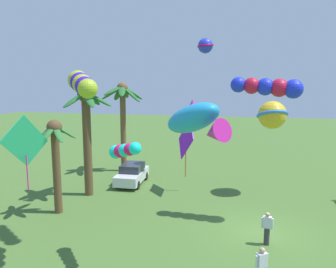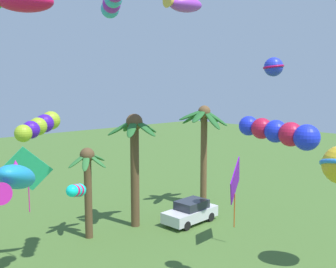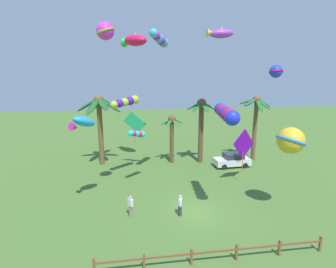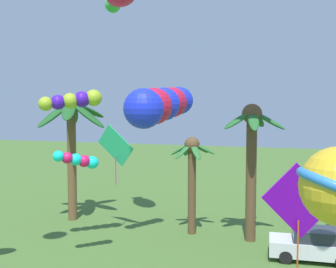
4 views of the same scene
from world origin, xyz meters
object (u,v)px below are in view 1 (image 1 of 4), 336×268
(kite_tube_3, at_px, (82,84))
(kite_diamond_8, at_px, (186,140))
(palm_tree_1, at_px, (55,149))
(spectator_0, at_px, (267,228))
(parked_car_0, at_px, (132,174))
(kite_fish_2, at_px, (195,120))
(palm_tree_0, at_px, (87,120))
(kite_tube_7, at_px, (124,150))
(kite_ball_6, at_px, (205,46))
(spectator_1, at_px, (262,267))
(kite_ball_5, at_px, (272,115))
(palm_tree_3, at_px, (123,106))
(kite_tube_4, at_px, (269,87))
(kite_diamond_11, at_px, (25,142))

(kite_tube_3, distance_m, kite_diamond_8, 11.44)
(palm_tree_1, relative_size, spectator_0, 3.46)
(palm_tree_1, relative_size, parked_car_0, 1.39)
(kite_fish_2, bearing_deg, palm_tree_1, 49.12)
(palm_tree_0, xyz_separation_m, kite_tube_7, (-7.31, -5.38, -0.34))
(palm_tree_0, xyz_separation_m, kite_fish_2, (-11.30, -8.92, 1.44))
(kite_ball_6, bearing_deg, kite_fish_2, -173.96)
(palm_tree_0, xyz_separation_m, kite_ball_6, (4.29, -7.27, 5.05))
(spectator_1, relative_size, kite_ball_5, 0.62)
(palm_tree_0, xyz_separation_m, spectator_0, (-4.58, -11.39, -4.33))
(palm_tree_1, relative_size, spectator_1, 3.46)
(palm_tree_1, relative_size, kite_diamond_8, 1.31)
(palm_tree_3, distance_m, kite_tube_4, 13.90)
(spectator_0, relative_size, kite_diamond_11, 0.46)
(kite_ball_5, xyz_separation_m, kite_tube_7, (-10.42, 6.59, -0.65))
(palm_tree_0, height_order, kite_tube_4, kite_tube_4)
(kite_tube_4, xyz_separation_m, kite_diamond_8, (3.78, 5.12, -3.67))
(kite_diamond_8, height_order, kite_diamond_11, kite_diamond_11)
(palm_tree_3, xyz_separation_m, spectator_1, (-14.54, -10.91, -4.85))
(kite_fish_2, bearing_deg, kite_diamond_8, 11.06)
(kite_tube_3, height_order, kite_tube_7, kite_tube_3)
(parked_car_0, bearing_deg, kite_fish_2, -154.35)
(parked_car_0, distance_m, kite_fish_2, 17.00)
(kite_diamond_8, bearing_deg, kite_fish_2, -168.94)
(kite_fish_2, bearing_deg, kite_tube_3, 57.52)
(parked_car_0, bearing_deg, kite_tube_3, -169.59)
(palm_tree_0, relative_size, kite_tube_4, 1.96)
(kite_ball_6, bearing_deg, kite_tube_3, 165.74)
(palm_tree_0, relative_size, parked_car_0, 1.85)
(spectator_1, bearing_deg, kite_tube_7, 82.14)
(palm_tree_1, relative_size, kite_tube_7, 3.11)
(spectator_1, bearing_deg, kite_diamond_11, 86.30)
(palm_tree_1, xyz_separation_m, kite_ball_6, (7.59, -7.60, 6.35))
(parked_car_0, xyz_separation_m, spectator_0, (-7.67, -9.37, 0.06))
(palm_tree_1, bearing_deg, palm_tree_0, -5.62)
(kite_ball_6, distance_m, kite_diamond_11, 14.35)
(spectator_1, height_order, kite_tube_3, kite_tube_3)
(spectator_0, bearing_deg, kite_diamond_8, 36.59)
(palm_tree_3, xyz_separation_m, kite_ball_6, (-2.16, -7.20, 4.53))
(kite_ball_5, distance_m, kite_diamond_8, 6.03)
(kite_ball_6, height_order, kite_tube_7, kite_ball_6)
(spectator_0, bearing_deg, kite_ball_6, 24.89)
(spectator_1, height_order, kite_diamond_11, kite_diamond_11)
(palm_tree_1, relative_size, palm_tree_3, 0.72)
(kite_ball_6, xyz_separation_m, kite_diamond_11, (-11.72, 6.43, -5.22))
(parked_car_0, bearing_deg, kite_diamond_8, -100.21)
(kite_diamond_8, relative_size, kite_diamond_11, 1.22)
(kite_ball_5, bearing_deg, kite_diamond_8, 97.72)
(kite_fish_2, bearing_deg, kite_diamond_11, 64.40)
(palm_tree_0, bearing_deg, palm_tree_3, -0.62)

